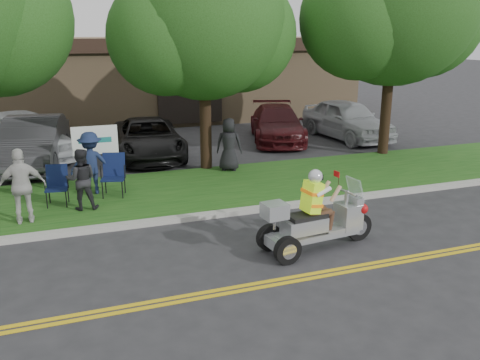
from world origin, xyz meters
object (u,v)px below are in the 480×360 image
object	(u,v)px
lawn_chair_b	(114,172)
parked_car_left	(33,143)
spectator_adult_right	(22,186)
parked_car_far_right	(347,119)
lawn_chair_a	(57,182)
parked_car_mid	(148,138)
parked_car_right	(277,124)
parked_car_far_left	(23,135)
trike_scooter	(315,222)
spectator_adult_mid	(81,179)

from	to	relation	value
lawn_chair_b	parked_car_left	world-z (taller)	parked_car_left
lawn_chair_b	parked_car_left	bearing A→B (deg)	131.79
spectator_adult_right	parked_car_far_right	bearing A→B (deg)	-155.97
lawn_chair_a	parked_car_left	xyz separation A→B (m)	(-0.65, 4.49, 0.15)
parked_car_far_right	parked_car_mid	bearing A→B (deg)	179.52
spectator_adult_right	parked_car_mid	world-z (taller)	spectator_adult_right
lawn_chair_b	spectator_adult_right	size ratio (longest dim) A/B	0.64
parked_car_mid	parked_car_right	bearing A→B (deg)	15.19
parked_car_mid	parked_car_far_right	bearing A→B (deg)	7.23
parked_car_mid	spectator_adult_right	bearing A→B (deg)	-119.57
parked_car_far_left	parked_car_far_right	bearing A→B (deg)	-26.88
parked_car_left	lawn_chair_b	bearing A→B (deg)	-55.37
lawn_chair_a	parked_car_left	world-z (taller)	parked_car_left
lawn_chair_b	spectator_adult_right	world-z (taller)	spectator_adult_right
spectator_adult_right	parked_car_left	world-z (taller)	spectator_adult_right
lawn_chair_b	parked_car_far_right	xyz separation A→B (m)	(9.95, 4.76, 0.08)
trike_scooter	parked_car_mid	distance (m)	9.24
spectator_adult_right	parked_car_far_right	size ratio (longest dim) A/B	0.36
parked_car_far_left	parked_car_mid	size ratio (longest dim) A/B	1.04
parked_car_left	spectator_adult_mid	bearing A→B (deg)	-68.35
spectator_adult_mid	spectator_adult_right	distance (m)	1.38
spectator_adult_mid	parked_car_far_right	size ratio (longest dim) A/B	0.32
lawn_chair_a	parked_car_left	size ratio (longest dim) A/B	0.20
spectator_adult_mid	parked_car_far_left	size ratio (longest dim) A/B	0.30
parked_car_right	parked_car_far_right	xyz separation A→B (m)	(2.88, -0.60, 0.11)
lawn_chair_b	parked_car_right	bearing A→B (deg)	52.65
trike_scooter	parked_car_mid	world-z (taller)	trike_scooter
trike_scooter	parked_car_mid	bearing A→B (deg)	94.84
parked_car_mid	parked_car_right	world-z (taller)	parked_car_right
lawn_chair_b	parked_car_far_left	xyz separation A→B (m)	(-2.43, 5.51, 0.13)
trike_scooter	lawn_chair_b	size ratio (longest dim) A/B	2.35
trike_scooter	parked_car_right	bearing A→B (deg)	64.14
spectator_adult_mid	parked_car_far_left	xyz separation A→B (m)	(-1.57, 6.44, 0.00)
spectator_adult_mid	parked_car_left	size ratio (longest dim) A/B	0.30
parked_car_far_right	parked_car_left	bearing A→B (deg)	179.13
lawn_chair_b	spectator_adult_right	xyz separation A→B (m)	(-2.14, -1.42, 0.24)
lawn_chair_a	parked_car_far_left	size ratio (longest dim) A/B	0.20
parked_car_right	trike_scooter	bearing A→B (deg)	-92.03
lawn_chair_a	spectator_adult_mid	xyz separation A→B (m)	(0.56, -0.62, 0.19)
lawn_chair_b	parked_car_left	distance (m)	4.67
trike_scooter	parked_car_left	world-z (taller)	trike_scooter
spectator_adult_right	parked_car_mid	bearing A→B (deg)	-126.70
lawn_chair_a	parked_car_mid	bearing A→B (deg)	64.68
trike_scooter	parked_car_far_left	distance (m)	11.83
lawn_chair_a	parked_car_left	distance (m)	4.54
lawn_chair_b	parked_car_mid	world-z (taller)	parked_car_mid
parked_car_mid	parked_car_far_right	world-z (taller)	parked_car_far_right
parked_car_right	parked_car_far_right	world-z (taller)	parked_car_far_right
lawn_chair_a	parked_car_far_right	bearing A→B (deg)	32.55
parked_car_far_right	lawn_chair_a	bearing A→B (deg)	-159.61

